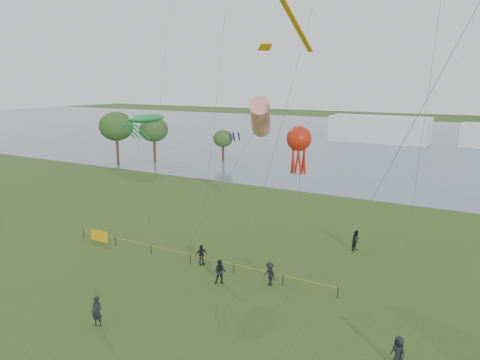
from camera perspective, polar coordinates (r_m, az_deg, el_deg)
The scene contains 14 objects.
lake at distance 116.59m, azimuth 22.86°, elevation 4.17°, with size 400.00×120.00×0.08m, color slate.
pavilion_left at distance 113.51m, azimuth 16.62°, elevation 5.94°, with size 22.00×8.00×6.00m, color white.
trees at distance 82.26m, azimuth -11.72°, elevation 6.09°, with size 18.12×16.87×8.98m.
fence at distance 41.14m, azimuth -13.04°, elevation -7.54°, with size 24.07×0.07×1.05m.
spectator_a at distance 33.62m, azimuth -2.42°, elevation -11.14°, with size 0.87×0.68×1.79m, color black.
spectator_b at distance 33.47m, azimuth 3.64°, elevation -11.35°, with size 1.10×0.63×1.70m, color black.
spectator_c at distance 37.00m, azimuth -4.74°, elevation -9.08°, with size 0.95×0.40×1.63m, color black.
spectator_d at distance 26.11m, azimuth 18.75°, elevation -19.25°, with size 0.82×0.53×1.68m, color black.
spectator_f at distance 29.57m, azimuth -17.03°, elevation -15.06°, with size 0.67×0.44×1.83m, color black.
spectator_g at distance 41.03m, azimuth 13.98°, elevation -7.15°, with size 0.86×0.67×1.77m, color black.
kite_windsock at distance 40.05m, azimuth 2.49°, elevation 7.61°, with size 6.14×7.64×12.90m.
kite_creature at distance 42.67m, azimuth -11.38°, elevation 7.34°, with size 2.29×6.88×11.24m.
kite_octopus at distance 37.89m, azimuth 7.20°, elevation 4.90°, with size 4.57×8.39×10.59m.
kite_delta at distance 20.23m, azimuth 26.83°, elevation 18.56°, with size 7.20×10.23×18.52m.
Camera 1 is at (14.41, -14.83, 14.14)m, focal length 35.00 mm.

